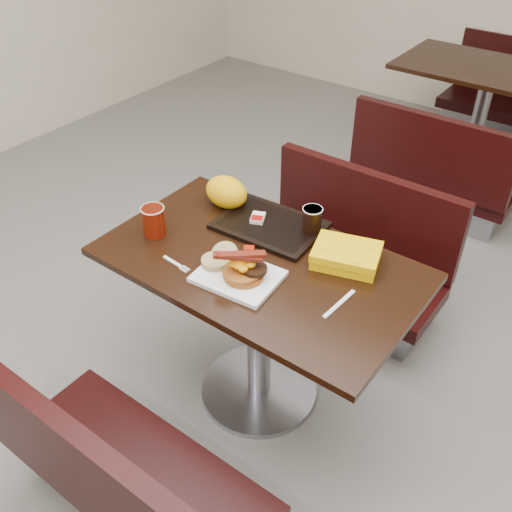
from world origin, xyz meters
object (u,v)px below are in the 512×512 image
Objects in this scene: bench_far_s at (439,161)px; pancake_stack at (244,274)px; clamshell at (346,256)px; coffee_cup_near at (154,221)px; tray at (270,225)px; coffee_cup_far at (312,220)px; table_near at (259,332)px; knife at (339,304)px; table_far at (478,121)px; platter at (238,276)px; bench_near_s at (137,453)px; bench_near_n at (343,253)px; fork at (173,261)px; paper_bag at (226,192)px; hashbrown_sleeve_left at (258,218)px; bench_far_n at (509,92)px.

pancake_stack is (0.02, -2.03, 0.42)m from bench_far_s.
coffee_cup_near is at bearing -174.50° from clamshell.
pancake_stack is 0.39m from clamshell.
tray is 4.03× the size of coffee_cup_far.
bench_far_s is at bearing 90.00° from table_near.
pancake_stack is 0.59× the size of clamshell.
table_far is at bearing -168.06° from knife.
table_near is 1.90m from bench_far_s.
table_far is 4.12× the size of platter.
tray reaches higher than table_far.
clamshell reaches higher than bench_near_s.
bench_near_s is at bearing -53.57° from coffee_cup_near.
bench_near_n is 0.72m from clamshell.
table_near is 8.39× the size of pancake_stack.
clamshell is at bearing -6.46° from tray.
table_far is at bearing 89.93° from fork.
bench_near_n is at bearing -149.53° from knife.
bench_far_s is 5.59× the size of knife.
table_far is at bearing 90.00° from bench_near_s.
platter is 1.51× the size of paper_bag.
bench_near_s is 7.51× the size of fork.
bench_far_s is at bearing 83.20° from tray.
platter reaches higher than bench_near_n.
table_far is 2.68m from knife.
pancake_stack is at bearing -79.12° from table_near.
bench_far_s is 8.15× the size of coffee_cup_near.
pancake_stack is at bearing -85.46° from hashbrown_sleeve_left.
bench_far_s is 3.44× the size of platter.
paper_bag is at bearing -101.54° from bench_far_s.
table_far is at bearing 90.00° from bench_far_s.
table_near is 4.97× the size of clamshell.
bench_far_n is 3.14m from hashbrown_sleeve_left.
pancake_stack is 0.35m from tray.
table_far is 0.70m from bench_far_s.
bench_near_s is 14.05× the size of hashbrown_sleeve_left.
coffee_cup_far is 0.41m from paper_bag.
pancake_stack reaches higher than fork.
bench_far_n is 3.08m from coffee_cup_far.
bench_near_n is 1.00× the size of bench_far_s.
knife is at bearing -47.89° from hashbrown_sleeve_left.
clamshell reaches higher than knife.
knife is at bearing -44.26° from coffee_cup_far.
bench_near_n is 0.92m from platter.
pancake_stack reaches higher than bench_near_s.
platter reaches higher than table_far.
paper_bag is at bearing 145.75° from hashbrown_sleeve_left.
table_far is (0.00, 2.60, 0.00)m from table_near.
bench_near_n is 2.41× the size of tray.
bench_near_s is at bearing -123.76° from clamshell.
tray is (-0.10, 0.90, 0.40)m from bench_near_s.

